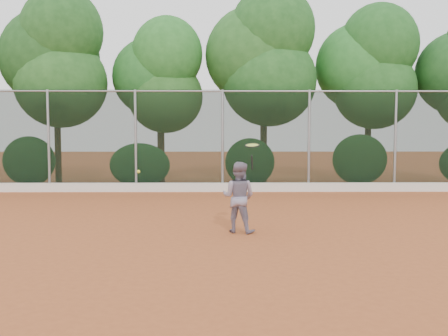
{
  "coord_description": "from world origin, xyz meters",
  "views": [
    {
      "loc": [
        -0.1,
        -10.26,
        2.09
      ],
      "look_at": [
        0.0,
        1.0,
        1.25
      ],
      "focal_mm": 40.0,
      "sensor_mm": 36.0,
      "label": 1
    }
  ],
  "objects": [
    {
      "name": "tennis_racket",
      "position": [
        0.56,
        -0.2,
        1.76
      ],
      "size": [
        0.36,
        0.36,
        0.55
      ],
      "color": "black",
      "rests_on": "ground"
    },
    {
      "name": "ground",
      "position": [
        0.0,
        0.0,
        0.0
      ],
      "size": [
        80.0,
        80.0,
        0.0
      ],
      "primitive_type": "plane",
      "color": "#A75127",
      "rests_on": "ground"
    },
    {
      "name": "chainlink_fence",
      "position": [
        -0.0,
        7.0,
        1.86
      ],
      "size": [
        24.09,
        0.09,
        3.5
      ],
      "color": "black",
      "rests_on": "ground"
    },
    {
      "name": "concrete_curb",
      "position": [
        0.0,
        6.82,
        0.15
      ],
      "size": [
        24.0,
        0.2,
        0.3
      ],
      "primitive_type": "cube",
      "color": "silver",
      "rests_on": "ground"
    },
    {
      "name": "foliage_backdrop",
      "position": [
        -0.55,
        8.98,
        4.4
      ],
      "size": [
        23.7,
        3.63,
        7.55
      ],
      "color": "#482E1B",
      "rests_on": "ground"
    },
    {
      "name": "tennis_ball_in_flight",
      "position": [
        -1.71,
        -0.37,
        1.28
      ],
      "size": [
        0.07,
        0.07,
        0.07
      ],
      "color": "yellow",
      "rests_on": "ground"
    },
    {
      "name": "tennis_player",
      "position": [
        0.29,
        -0.08,
        0.73
      ],
      "size": [
        0.86,
        0.77,
        1.46
      ],
      "primitive_type": "imported",
      "rotation": [
        0.0,
        0.0,
        2.77
      ],
      "color": "gray",
      "rests_on": "ground"
    }
  ]
}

